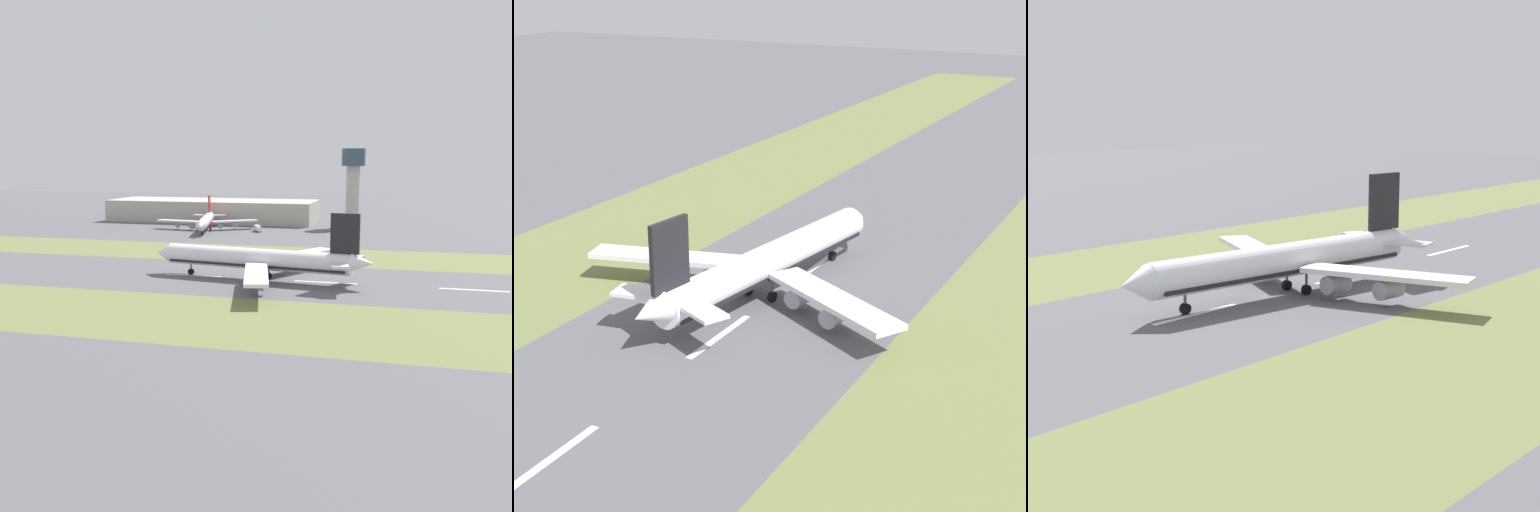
# 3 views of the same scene
# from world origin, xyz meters

# --- Properties ---
(ground_plane) EXTENTS (800.00, 800.00, 0.00)m
(ground_plane) POSITION_xyz_m (0.00, 0.00, 0.00)
(ground_plane) COLOR #56565B
(grass_median_west) EXTENTS (40.00, 600.00, 0.01)m
(grass_median_west) POSITION_xyz_m (-45.00, 0.00, 0.00)
(grass_median_west) COLOR olive
(grass_median_west) RESTS_ON ground
(centreline_dash_near) EXTENTS (1.20, 18.00, 0.01)m
(centreline_dash_near) POSITION_xyz_m (0.00, -62.75, 0.01)
(centreline_dash_near) COLOR silver
(centreline_dash_near) RESTS_ON ground
(centreline_dash_mid) EXTENTS (1.20, 18.00, 0.01)m
(centreline_dash_mid) POSITION_xyz_m (0.00, -22.75, 0.01)
(centreline_dash_mid) COLOR silver
(centreline_dash_mid) RESTS_ON ground
(centreline_dash_far) EXTENTS (1.20, 18.00, 0.01)m
(centreline_dash_far) POSITION_xyz_m (0.00, 17.25, 0.01)
(centreline_dash_far) COLOR silver
(centreline_dash_far) RESTS_ON ground
(airplane_main_jet) EXTENTS (63.56, 67.13, 20.20)m
(airplane_main_jet) POSITION_xyz_m (-1.73, -4.63, 6.02)
(airplane_main_jet) COLOR white
(airplane_main_jet) RESTS_ON ground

